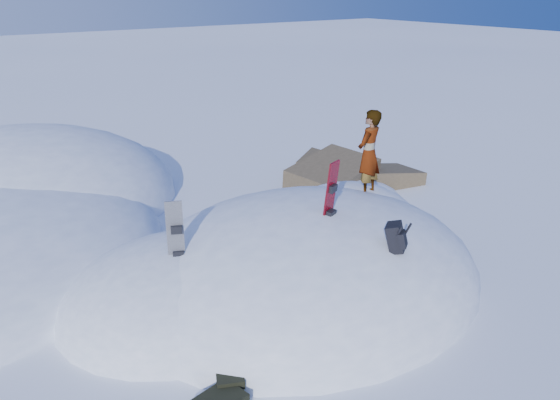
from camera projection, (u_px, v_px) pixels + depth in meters
ground at (305, 280)px, 10.33m from camera, size 120.00×120.00×0.00m
snow_mound at (290, 277)px, 10.42m from camera, size 8.00×6.00×3.00m
rock_outcrop at (345, 192)px, 14.61m from camera, size 4.68×4.41×1.68m
snowboard_red at (330, 204)px, 9.48m from camera, size 0.35×0.30×1.59m
snowboard_dark at (177, 245)px, 8.90m from camera, size 0.33×0.29×1.50m
backpack at (397, 238)px, 8.79m from camera, size 0.46×0.51×0.55m
gear_pile at (220, 400)px, 7.16m from camera, size 0.93×0.71×0.25m
person at (369, 153)px, 11.02m from camera, size 0.76×0.62×1.79m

